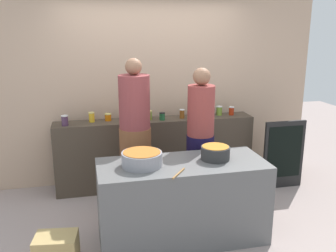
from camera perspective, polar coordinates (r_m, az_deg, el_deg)
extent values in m
plane|color=#A28F8A|center=(4.35, 1.07, -14.68)|extent=(12.00, 12.00, 0.00)
cube|color=tan|center=(5.24, -2.73, 7.80)|extent=(4.80, 0.12, 3.00)
cube|color=#44392D|center=(5.14, -1.88, -4.10)|extent=(2.70, 0.36, 0.95)
cube|color=#5A5B5C|center=(3.90, 2.19, -11.44)|extent=(1.70, 0.70, 0.84)
cylinder|color=#462D47|center=(4.84, -15.58, 0.75)|extent=(0.08, 0.08, 0.12)
cylinder|color=silver|center=(4.82, -15.63, 1.52)|extent=(0.09, 0.09, 0.01)
cylinder|color=gold|center=(4.95, -11.64, 1.28)|extent=(0.07, 0.07, 0.12)
cylinder|color=#D6C666|center=(4.93, -11.68, 2.01)|extent=(0.08, 0.08, 0.01)
cylinder|color=#D1640C|center=(4.98, -9.20, 1.29)|extent=(0.08, 0.08, 0.09)
cylinder|color=#D6C666|center=(4.97, -9.22, 1.84)|extent=(0.09, 0.09, 0.01)
cylinder|color=gold|center=(4.95, -6.09, 1.44)|extent=(0.07, 0.07, 0.10)
cylinder|color=#D6C666|center=(4.94, -6.11, 2.08)|extent=(0.07, 0.07, 0.01)
cylinder|color=olive|center=(4.96, -2.93, 1.58)|extent=(0.08, 0.08, 0.11)
cylinder|color=#D6C666|center=(4.95, -2.94, 2.29)|extent=(0.09, 0.09, 0.01)
cylinder|color=#205931|center=(4.95, -0.91, 1.44)|extent=(0.07, 0.07, 0.09)
cylinder|color=black|center=(4.93, -0.91, 2.02)|extent=(0.08, 0.08, 0.01)
cylinder|color=brown|center=(5.05, 2.17, 1.83)|extent=(0.07, 0.07, 0.11)
cylinder|color=silver|center=(5.03, 2.18, 2.52)|extent=(0.07, 0.07, 0.01)
cylinder|color=olive|center=(5.04, 3.40, 1.75)|extent=(0.07, 0.07, 0.11)
cylinder|color=silver|center=(5.03, 3.41, 2.41)|extent=(0.08, 0.08, 0.01)
cylinder|color=#85440A|center=(5.16, 4.51, 1.97)|extent=(0.07, 0.07, 0.09)
cylinder|color=silver|center=(5.15, 4.52, 2.52)|extent=(0.07, 0.07, 0.01)
cylinder|color=#864F0B|center=(5.18, 5.76, 2.18)|extent=(0.07, 0.07, 0.13)
cylinder|color=silver|center=(5.17, 5.78, 2.94)|extent=(0.08, 0.08, 0.01)
cylinder|color=#22463B|center=(5.24, 6.80, 2.28)|extent=(0.08, 0.08, 0.12)
cylinder|color=silver|center=(5.23, 6.83, 2.99)|extent=(0.08, 0.08, 0.01)
cylinder|color=olive|center=(5.28, 7.88, 2.31)|extent=(0.08, 0.08, 0.12)
cylinder|color=silver|center=(5.26, 7.91, 2.99)|extent=(0.08, 0.08, 0.01)
cylinder|color=#A3270F|center=(5.31, 9.72, 2.25)|extent=(0.07, 0.07, 0.11)
cylinder|color=silver|center=(5.30, 9.75, 2.88)|extent=(0.07, 0.07, 0.01)
cylinder|color=gray|center=(3.63, -4.04, -5.10)|extent=(0.40, 0.40, 0.14)
cylinder|color=#B06325|center=(3.61, -4.06, -4.01)|extent=(0.37, 0.37, 0.00)
cylinder|color=#2D2D2D|center=(3.83, 7.28, -4.14)|extent=(0.30, 0.30, 0.13)
cylinder|color=#BB7628|center=(3.81, 7.32, -3.12)|extent=(0.27, 0.27, 0.00)
cylinder|color=#9E703D|center=(3.45, 1.63, -7.28)|extent=(0.18, 0.22, 0.02)
cylinder|color=brown|center=(4.52, -4.96, -6.47)|extent=(0.38, 0.38, 1.01)
cylinder|color=brown|center=(4.29, -5.20, 3.70)|extent=(0.36, 0.36, 0.62)
sphere|color=#8C6047|center=(4.23, -5.33, 9.09)|extent=(0.19, 0.19, 0.19)
cylinder|color=black|center=(4.46, 4.86, -7.24)|extent=(0.32, 0.32, 0.94)
cylinder|color=brown|center=(4.23, 5.09, 2.36)|extent=(0.31, 0.31, 0.58)
sphere|color=#8C6047|center=(4.16, 5.21, 7.58)|extent=(0.20, 0.20, 0.20)
cube|color=tan|center=(3.83, -16.78, -17.58)|extent=(0.43, 0.34, 0.27)
cube|color=black|center=(5.30, 17.33, -4.24)|extent=(0.58, 0.04, 0.94)
cube|color=black|center=(5.26, 17.49, -3.83)|extent=(0.50, 0.01, 0.72)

